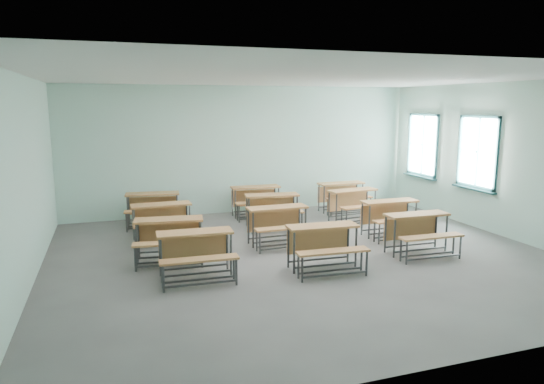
{
  "coord_description": "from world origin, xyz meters",
  "views": [
    {
      "loc": [
        -3.27,
        -7.9,
        2.75
      ],
      "look_at": [
        -0.2,
        1.2,
        1.0
      ],
      "focal_mm": 32.0,
      "sensor_mm": 36.0,
      "label": 1
    }
  ],
  "objects_px": {
    "desk_unit_r3c0": "(153,204)",
    "desk_unit_r3c1": "(257,197)",
    "desk_unit_r3c2": "(343,193)",
    "desk_unit_r0c2": "(420,228)",
    "desk_unit_r0c0": "(196,248)",
    "desk_unit_r2c0": "(162,217)",
    "desk_unit_r2c2": "(355,200)",
    "desk_unit_r2c1": "(273,206)",
    "desk_unit_r1c0": "(169,233)",
    "desk_unit_r1c1": "(279,220)",
    "desk_unit_r1c2": "(392,213)",
    "desk_unit_r0c1": "(325,241)"
  },
  "relations": [
    {
      "from": "desk_unit_r1c1",
      "to": "desk_unit_r3c1",
      "type": "relative_size",
      "value": 0.99
    },
    {
      "from": "desk_unit_r2c1",
      "to": "desk_unit_r2c2",
      "type": "height_order",
      "value": "same"
    },
    {
      "from": "desk_unit_r1c2",
      "to": "desk_unit_r3c0",
      "type": "height_order",
      "value": "same"
    },
    {
      "from": "desk_unit_r1c2",
      "to": "desk_unit_r2c2",
      "type": "bearing_deg",
      "value": 95.03
    },
    {
      "from": "desk_unit_r1c0",
      "to": "desk_unit_r2c1",
      "type": "relative_size",
      "value": 1.01
    },
    {
      "from": "desk_unit_r3c0",
      "to": "desk_unit_r3c1",
      "type": "bearing_deg",
      "value": 9.41
    },
    {
      "from": "desk_unit_r2c2",
      "to": "desk_unit_r3c2",
      "type": "relative_size",
      "value": 1.07
    },
    {
      "from": "desk_unit_r0c2",
      "to": "desk_unit_r2c2",
      "type": "relative_size",
      "value": 0.95
    },
    {
      "from": "desk_unit_r1c1",
      "to": "desk_unit_r1c2",
      "type": "distance_m",
      "value": 2.45
    },
    {
      "from": "desk_unit_r0c2",
      "to": "desk_unit_r1c2",
      "type": "height_order",
      "value": "same"
    },
    {
      "from": "desk_unit_r1c1",
      "to": "desk_unit_r2c0",
      "type": "relative_size",
      "value": 0.99
    },
    {
      "from": "desk_unit_r2c0",
      "to": "desk_unit_r0c2",
      "type": "bearing_deg",
      "value": -30.12
    },
    {
      "from": "desk_unit_r0c2",
      "to": "desk_unit_r2c1",
      "type": "bearing_deg",
      "value": 127.27
    },
    {
      "from": "desk_unit_r0c2",
      "to": "desk_unit_r2c0",
      "type": "distance_m",
      "value": 5.03
    },
    {
      "from": "desk_unit_r1c2",
      "to": "desk_unit_r0c1",
      "type": "bearing_deg",
      "value": -145.11
    },
    {
      "from": "desk_unit_r1c1",
      "to": "desk_unit_r3c2",
      "type": "height_order",
      "value": "same"
    },
    {
      "from": "desk_unit_r2c2",
      "to": "desk_unit_r3c1",
      "type": "distance_m",
      "value": 2.38
    },
    {
      "from": "desk_unit_r0c2",
      "to": "desk_unit_r2c0",
      "type": "relative_size",
      "value": 1.0
    },
    {
      "from": "desk_unit_r3c2",
      "to": "desk_unit_r1c2",
      "type": "bearing_deg",
      "value": -92.64
    },
    {
      "from": "desk_unit_r0c2",
      "to": "desk_unit_r3c1",
      "type": "relative_size",
      "value": 1.0
    },
    {
      "from": "desk_unit_r3c0",
      "to": "desk_unit_r3c2",
      "type": "relative_size",
      "value": 1.07
    },
    {
      "from": "desk_unit_r1c0",
      "to": "desk_unit_r2c2",
      "type": "height_order",
      "value": "same"
    },
    {
      "from": "desk_unit_r0c1",
      "to": "desk_unit_r3c0",
      "type": "xyz_separation_m",
      "value": [
        -2.45,
        3.97,
        0.0
      ]
    },
    {
      "from": "desk_unit_r0c2",
      "to": "desk_unit_r3c2",
      "type": "distance_m",
      "value": 3.7
    },
    {
      "from": "desk_unit_r1c0",
      "to": "desk_unit_r2c0",
      "type": "distance_m",
      "value": 1.36
    },
    {
      "from": "desk_unit_r2c0",
      "to": "desk_unit_r3c0",
      "type": "distance_m",
      "value": 1.32
    },
    {
      "from": "desk_unit_r1c1",
      "to": "desk_unit_r2c0",
      "type": "xyz_separation_m",
      "value": [
        -2.15,
        1.02,
        0.0
      ]
    },
    {
      "from": "desk_unit_r0c2",
      "to": "desk_unit_r3c1",
      "type": "height_order",
      "value": "same"
    },
    {
      "from": "desk_unit_r0c1",
      "to": "desk_unit_r2c2",
      "type": "distance_m",
      "value": 3.6
    },
    {
      "from": "desk_unit_r0c2",
      "to": "desk_unit_r3c2",
      "type": "bearing_deg",
      "value": 87.06
    },
    {
      "from": "desk_unit_r1c1",
      "to": "desk_unit_r3c0",
      "type": "distance_m",
      "value": 3.22
    },
    {
      "from": "desk_unit_r1c0",
      "to": "desk_unit_r2c2",
      "type": "bearing_deg",
      "value": 27.56
    },
    {
      "from": "desk_unit_r0c2",
      "to": "desk_unit_r1c2",
      "type": "distance_m",
      "value": 1.25
    },
    {
      "from": "desk_unit_r0c2",
      "to": "desk_unit_r1c0",
      "type": "height_order",
      "value": "same"
    },
    {
      "from": "desk_unit_r0c1",
      "to": "desk_unit_r2c0",
      "type": "relative_size",
      "value": 1.02
    },
    {
      "from": "desk_unit_r0c0",
      "to": "desk_unit_r0c2",
      "type": "relative_size",
      "value": 1.01
    },
    {
      "from": "desk_unit_r0c0",
      "to": "desk_unit_r1c2",
      "type": "bearing_deg",
      "value": 17.96
    },
    {
      "from": "desk_unit_r2c2",
      "to": "desk_unit_r3c0",
      "type": "xyz_separation_m",
      "value": [
        -4.58,
        1.06,
        0.0
      ]
    },
    {
      "from": "desk_unit_r0c2",
      "to": "desk_unit_r2c0",
      "type": "xyz_separation_m",
      "value": [
        -4.41,
        2.42,
        0.0
      ]
    },
    {
      "from": "desk_unit_r1c1",
      "to": "desk_unit_r2c1",
      "type": "height_order",
      "value": "same"
    },
    {
      "from": "desk_unit_r2c1",
      "to": "desk_unit_r3c2",
      "type": "distance_m",
      "value": 2.44
    },
    {
      "from": "desk_unit_r2c1",
      "to": "desk_unit_r0c0",
      "type": "bearing_deg",
      "value": -122.45
    },
    {
      "from": "desk_unit_r3c0",
      "to": "desk_unit_r0c2",
      "type": "bearing_deg",
      "value": -33.12
    },
    {
      "from": "desk_unit_r1c0",
      "to": "desk_unit_r2c0",
      "type": "relative_size",
      "value": 1.07
    },
    {
      "from": "desk_unit_r1c0",
      "to": "desk_unit_r3c2",
      "type": "distance_m",
      "value": 5.4
    },
    {
      "from": "desk_unit_r1c2",
      "to": "desk_unit_r2c2",
      "type": "distance_m",
      "value": 1.44
    },
    {
      "from": "desk_unit_r2c1",
      "to": "desk_unit_r3c0",
      "type": "xyz_separation_m",
      "value": [
        -2.54,
        1.03,
        0.0
      ]
    },
    {
      "from": "desk_unit_r3c2",
      "to": "desk_unit_r0c0",
      "type": "bearing_deg",
      "value": -140.77
    },
    {
      "from": "desk_unit_r2c1",
      "to": "desk_unit_r3c0",
      "type": "height_order",
      "value": "same"
    },
    {
      "from": "desk_unit_r0c2",
      "to": "desk_unit_r3c1",
      "type": "xyz_separation_m",
      "value": [
        -1.97,
        3.85,
        0.0
      ]
    }
  ]
}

